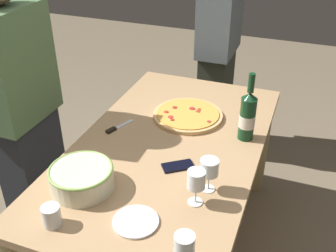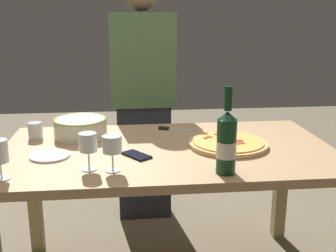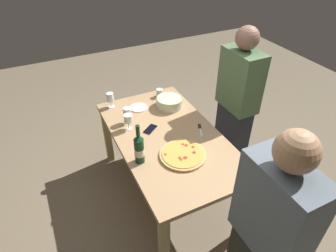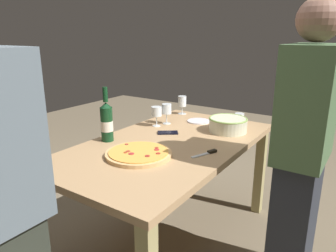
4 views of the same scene
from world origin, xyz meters
name	(u,v)px [view 3 (image 3 of 4)]	position (x,y,z in m)	size (l,w,h in m)	color
ground_plane	(168,191)	(0.00, 0.00, 0.00)	(8.00, 8.00, 0.00)	#73654E
dining_table	(168,144)	(0.00, 0.00, 0.66)	(1.60, 0.90, 0.75)	tan
pizza	(183,155)	(0.30, -0.01, 0.76)	(0.39, 0.39, 0.03)	tan
serving_bowl	(169,102)	(-0.44, 0.23, 0.81)	(0.28, 0.28, 0.10)	beige
wine_bottle	(139,149)	(0.20, -0.35, 0.88)	(0.08, 0.08, 0.36)	#123A1E
wine_glass_near_pizza	(110,98)	(-0.69, -0.32, 0.86)	(0.07, 0.07, 0.16)	white
wine_glass_by_bottle	(127,112)	(-0.36, -0.25, 0.87)	(0.07, 0.07, 0.16)	white
wine_glass_far_left	(128,119)	(-0.26, -0.28, 0.86)	(0.08, 0.08, 0.15)	white
cup_amber	(160,93)	(-0.67, 0.22, 0.79)	(0.07, 0.07, 0.09)	white
side_plate	(139,108)	(-0.55, -0.07, 0.76)	(0.18, 0.18, 0.01)	white
cell_phone	(150,129)	(-0.16, -0.11, 0.76)	(0.07, 0.14, 0.01)	black
pizza_knife	(200,129)	(0.04, 0.31, 0.76)	(0.18, 0.09, 0.02)	silver
person_host	(266,239)	(1.21, 0.06, 0.81)	(0.44, 0.24, 1.62)	#2B2F27
person_guest_left	(236,105)	(-0.08, 0.81, 0.81)	(0.42, 0.24, 1.61)	#272B34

